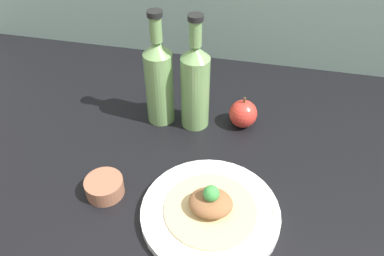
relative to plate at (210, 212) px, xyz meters
The scene contains 7 objects.
ground_plane 11.50cm from the plate, 116.09° to the left, with size 180.00×110.00×4.00cm, color black.
plate is the anchor object (origin of this frame).
plated_food 2.48cm from the plate, behind, with size 18.55×18.55×6.64cm.
cider_bottle_left 35.13cm from the plate, 123.15° to the left, with size 7.04×7.04×29.57cm.
cider_bottle_right 31.39cm from the plate, 108.27° to the left, with size 7.04×7.04×29.57cm.
apple 30.19cm from the plate, 84.61° to the left, with size 7.19×7.19×8.56cm.
dipping_bowl 22.93cm from the plate, behind, with size 8.10×8.10×3.75cm.
Camera 1 is at (11.31, -55.29, 62.69)cm, focal length 35.00 mm.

